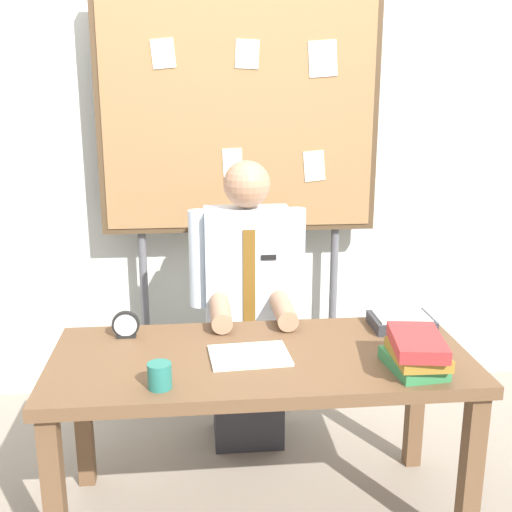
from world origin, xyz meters
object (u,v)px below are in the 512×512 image
at_px(book_stack, 416,352).
at_px(paper_tray, 401,321).
at_px(desk, 261,376).
at_px(coffee_mug, 160,376).
at_px(desk_clock, 126,326).
at_px(bulletin_board, 240,118).
at_px(person, 247,316).
at_px(open_notebook, 249,355).

bearing_deg(book_stack, paper_tray, 78.46).
relative_size(desk, coffee_mug, 17.81).
bearing_deg(desk_clock, bulletin_board, 56.38).
bearing_deg(paper_tray, desk, -160.83).
distance_m(person, paper_tray, 0.75).
height_order(desk_clock, paper_tray, desk_clock).
height_order(person, coffee_mug, person).
relative_size(desk, person, 1.16).
bearing_deg(book_stack, bulletin_board, 113.88).
distance_m(open_notebook, desk_clock, 0.56).
bearing_deg(bulletin_board, coffee_mug, -106.40).
bearing_deg(bulletin_board, desk, -90.01).
bearing_deg(open_notebook, paper_tray, 19.46).
xyz_separation_m(person, bulletin_board, (0.00, 0.44, 0.92)).
relative_size(desk_clock, coffee_mug, 1.24).
distance_m(desk, bulletin_board, 1.41).
relative_size(bulletin_board, coffee_mug, 24.33).
bearing_deg(desk_clock, coffee_mug, -71.14).
relative_size(book_stack, paper_tray, 1.22).
height_order(desk_clock, coffee_mug, desk_clock).
relative_size(desk, book_stack, 5.16).
relative_size(bulletin_board, paper_tray, 8.60).
xyz_separation_m(bulletin_board, open_notebook, (-0.05, -1.06, -0.85)).
height_order(coffee_mug, paper_tray, coffee_mug).
distance_m(bulletin_board, open_notebook, 1.36).
distance_m(desk, desk_clock, 0.60).
height_order(desk, book_stack, book_stack).
distance_m(coffee_mug, paper_tray, 1.12).
relative_size(open_notebook, coffee_mug, 3.32).
height_order(desk, open_notebook, open_notebook).
bearing_deg(desk, open_notebook, -156.49).
bearing_deg(open_notebook, desk, 23.51).
distance_m(open_notebook, coffee_mug, 0.40).
distance_m(person, desk_clock, 0.67).
xyz_separation_m(person, desk_clock, (-0.54, -0.37, 0.12)).
bearing_deg(coffee_mug, book_stack, 2.66).
height_order(desk, person, person).
bearing_deg(desk_clock, desk, -22.84).
relative_size(book_stack, coffee_mug, 3.45).
relative_size(person, open_notebook, 4.64).
bearing_deg(desk_clock, open_notebook, -26.60).
xyz_separation_m(desk, open_notebook, (-0.05, -0.02, 0.10)).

